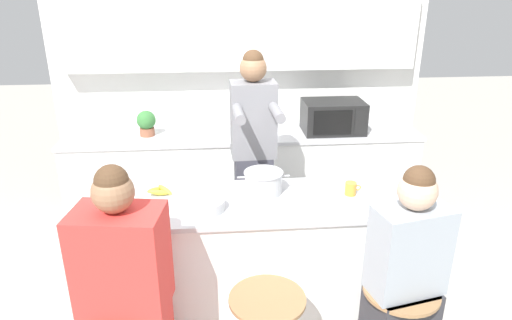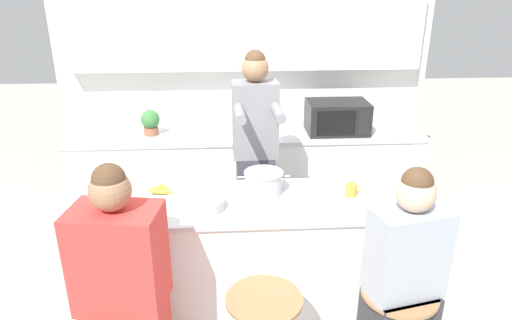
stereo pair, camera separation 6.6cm
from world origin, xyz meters
The scene contains 14 objects.
ground_plane centered at (0.00, 0.00, 0.00)m, with size 16.00×16.00×0.00m, color #B2ADA3.
wall_back centered at (0.00, 1.69, 1.54)m, with size 3.50×0.22×2.70m.
back_counter centered at (0.00, 1.41, 0.45)m, with size 3.25×0.60×0.91m.
kitchen_island centered at (0.00, 0.00, 0.47)m, with size 1.85×0.64×0.92m.
person_cooking centered at (0.03, 0.61, 0.90)m, with size 0.35×0.54×1.78m.
person_wrapped_blanket centered at (-0.73, -0.62, 0.68)m, with size 0.48×0.35×1.44m.
person_seated_near centered at (0.75, -0.62, 0.64)m, with size 0.43×0.33×1.38m.
cooking_pot centered at (0.05, 0.11, 0.99)m, with size 0.34×0.26×0.15m.
fruit_bowl centered at (-0.72, -0.16, 0.96)m, with size 0.23×0.23×0.08m.
mixing_bowl_steel centered at (-0.32, -0.10, 0.95)m, with size 0.23×0.23×0.07m.
coffee_cup_near centered at (0.62, 0.03, 0.96)m, with size 0.11×0.07×0.09m.
banana_bunch centered at (-0.63, 0.14, 0.95)m, with size 0.18×0.13×0.06m.
microwave centered at (0.83, 1.37, 1.05)m, with size 0.55×0.38×0.29m.
potted_plant centered at (-0.87, 1.41, 1.03)m, with size 0.17×0.17×0.23m.
Camera 1 is at (-0.23, -2.59, 2.23)m, focal length 32.00 mm.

